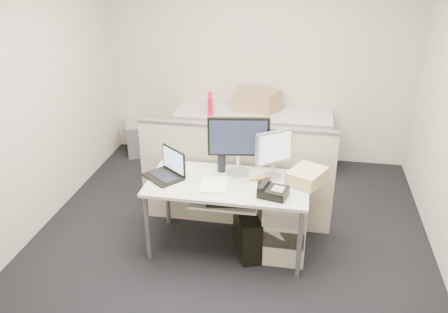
% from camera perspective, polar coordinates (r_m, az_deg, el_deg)
% --- Properties ---
extents(floor, '(4.00, 4.50, 0.01)m').
position_cam_1_polar(floor, '(4.81, 0.44, -10.87)').
color(floor, black).
rests_on(floor, ground).
extents(wall_back, '(4.00, 0.02, 2.70)m').
position_cam_1_polar(wall_back, '(6.29, 4.08, 11.53)').
color(wall_back, beige).
rests_on(wall_back, ground).
extents(wall_front, '(4.00, 0.02, 2.70)m').
position_cam_1_polar(wall_front, '(2.26, -9.72, -15.82)').
color(wall_front, beige).
rests_on(wall_front, ground).
extents(wall_left, '(0.02, 4.50, 2.70)m').
position_cam_1_polar(wall_left, '(4.89, -23.37, 5.54)').
color(wall_left, beige).
rests_on(wall_left, ground).
extents(desk, '(1.50, 0.75, 0.73)m').
position_cam_1_polar(desk, '(4.45, 0.46, -3.87)').
color(desk, '#B7B6AD').
rests_on(desk, floor).
extents(keyboard_tray, '(0.62, 0.32, 0.02)m').
position_cam_1_polar(keyboard_tray, '(4.31, 0.05, -5.52)').
color(keyboard_tray, '#B7B6AD').
rests_on(keyboard_tray, desk).
extents(drawer_pedestal, '(0.40, 0.55, 0.65)m').
position_cam_1_polar(drawer_pedestal, '(4.62, 7.36, -7.82)').
color(drawer_pedestal, silver).
rests_on(drawer_pedestal, floor).
extents(cubicle_partition, '(2.00, 0.06, 1.10)m').
position_cam_1_polar(cubicle_partition, '(4.89, 1.36, -2.56)').
color(cubicle_partition, beige).
rests_on(cubicle_partition, floor).
extents(back_counter, '(2.00, 0.60, 0.72)m').
position_cam_1_polar(back_counter, '(6.30, 3.47, 2.07)').
color(back_counter, silver).
rests_on(back_counter, floor).
extents(monitor_main, '(0.60, 0.31, 0.58)m').
position_cam_1_polar(monitor_main, '(4.45, 1.74, 1.24)').
color(monitor_main, black).
rests_on(monitor_main, desk).
extents(monitor_small, '(0.42, 0.38, 0.46)m').
position_cam_1_polar(monitor_small, '(4.43, 5.98, 0.18)').
color(monitor_small, '#B7B7BC').
rests_on(monitor_small, desk).
extents(laptop, '(0.44, 0.43, 0.26)m').
position_cam_1_polar(laptop, '(4.47, -7.42, -1.05)').
color(laptop, black).
rests_on(laptop, desk).
extents(trackball, '(0.18, 0.18, 0.05)m').
position_cam_1_polar(trackball, '(4.32, 4.94, -3.50)').
color(trackball, black).
rests_on(trackball, desk).
extents(desk_phone, '(0.29, 0.25, 0.08)m').
position_cam_1_polar(desk_phone, '(4.19, 5.94, -4.28)').
color(desk_phone, black).
rests_on(desk_phone, desk).
extents(paper_stack, '(0.27, 0.33, 0.01)m').
position_cam_1_polar(paper_stack, '(4.36, -1.27, -3.40)').
color(paper_stack, white).
rests_on(paper_stack, desk).
extents(sticky_pad, '(0.09, 0.09, 0.01)m').
position_cam_1_polar(sticky_pad, '(4.26, -0.61, -4.12)').
color(sticky_pad, gold).
rests_on(sticky_pad, desk).
extents(travel_mug, '(0.09, 0.09, 0.17)m').
position_cam_1_polar(travel_mug, '(4.58, -0.29, -0.79)').
color(travel_mug, black).
rests_on(travel_mug, desk).
extents(banana, '(0.20, 0.12, 0.04)m').
position_cam_1_polar(banana, '(4.46, 4.24, -2.58)').
color(banana, gold).
rests_on(banana, desk).
extents(cellphone, '(0.07, 0.11, 0.01)m').
position_cam_1_polar(cellphone, '(4.57, 2.13, -1.99)').
color(cellphone, black).
rests_on(cellphone, desk).
extents(manila_folders, '(0.40, 0.44, 0.13)m').
position_cam_1_polar(manila_folders, '(4.44, 9.94, -2.37)').
color(manila_folders, '#D5B877').
rests_on(manila_folders, desk).
extents(keyboard, '(0.42, 0.20, 0.02)m').
position_cam_1_polar(keyboard, '(4.26, 0.62, -5.59)').
color(keyboard, black).
rests_on(keyboard, keyboard_tray).
extents(pc_tower_desk, '(0.34, 0.49, 0.43)m').
position_cam_1_polar(pc_tower_desk, '(4.61, 2.82, -9.27)').
color(pc_tower_desk, black).
rests_on(pc_tower_desk, floor).
extents(pc_tower_spare_dark, '(0.34, 0.51, 0.44)m').
position_cam_1_polar(pc_tower_spare_dark, '(6.29, -6.45, 0.52)').
color(pc_tower_spare_dark, black).
rests_on(pc_tower_spare_dark, floor).
extents(pc_tower_spare_silver, '(0.36, 0.51, 0.44)m').
position_cam_1_polar(pc_tower_spare_silver, '(6.82, -10.81, 2.21)').
color(pc_tower_spare_silver, '#B7B7BC').
rests_on(pc_tower_spare_silver, floor).
extents(cardboard_box_left, '(0.44, 0.35, 0.30)m').
position_cam_1_polar(cardboard_box_left, '(6.24, 3.27, 6.84)').
color(cardboard_box_left, '#988356').
rests_on(cardboard_box_left, back_counter).
extents(cardboard_box_right, '(0.50, 0.47, 0.29)m').
position_cam_1_polar(cardboard_box_right, '(6.22, 4.70, 6.71)').
color(cardboard_box_right, '#988356').
rests_on(cardboard_box_right, back_counter).
extents(red_binder, '(0.12, 0.28, 0.26)m').
position_cam_1_polar(red_binder, '(6.12, -1.68, 6.29)').
color(red_binder, red).
rests_on(red_binder, back_counter).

